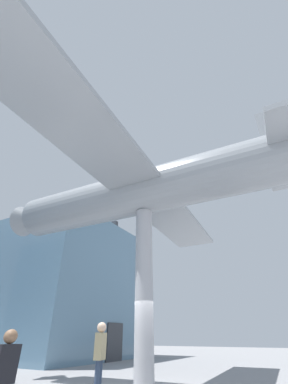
# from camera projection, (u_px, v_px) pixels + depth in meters

# --- Properties ---
(glass_pavilion_right) EXTENTS (11.70, 11.91, 10.14)m
(glass_pavilion_right) POSITION_uv_depth(u_px,v_px,m) (60.00, 292.00, 21.88)
(glass_pavilion_right) COLOR #60849E
(glass_pavilion_right) RESTS_ON ground_plane
(support_pylon_central) EXTENTS (0.63, 0.63, 5.85)m
(support_pylon_central) POSITION_uv_depth(u_px,v_px,m) (144.00, 288.00, 8.95)
(support_pylon_central) COLOR #B7B7BC
(support_pylon_central) RESTS_ON ground_plane
(suspended_airplane) EXTENTS (15.65, 13.75, 3.15)m
(suspended_airplane) POSITION_uv_depth(u_px,v_px,m) (140.00, 193.00, 10.93)
(suspended_airplane) COLOR #93999E
(suspended_airplane) RESTS_ON support_pylon_central
(visitor_person) EXTENTS (0.45, 0.32, 1.84)m
(visitor_person) POSITION_uv_depth(u_px,v_px,m) (100.00, 352.00, 7.32)
(visitor_person) COLOR #2D3D56
(visitor_person) RESTS_ON ground_plane
(visitor_second) EXTENTS (0.40, 0.24, 1.58)m
(visitor_second) POSITION_uv_depth(u_px,v_px,m) (2.00, 375.00, 4.35)
(visitor_second) COLOR #4C4238
(visitor_second) RESTS_ON ground_plane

